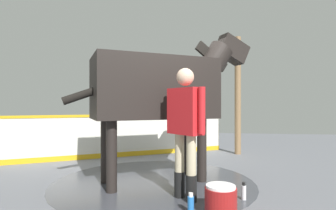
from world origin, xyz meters
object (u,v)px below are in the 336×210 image
at_px(horse, 160,89).
at_px(handler, 185,123).
at_px(bottle_spray, 191,204).
at_px(bottle_shampoo, 244,192).
at_px(wash_bucket, 221,200).

height_order(horse, handler, horse).
bearing_deg(bottle_spray, horse, -155.87).
bearing_deg(bottle_spray, bottle_shampoo, 129.31).
bearing_deg(bottle_shampoo, wash_bucket, -31.80).
distance_m(horse, bottle_spray, 2.02).
bearing_deg(bottle_spray, wash_bucket, 92.65).
bearing_deg(horse, bottle_spray, -95.60).
bearing_deg(wash_bucket, bottle_spray, -87.35).
relative_size(handler, bottle_shampoo, 7.53).
xyz_separation_m(horse, wash_bucket, (1.27, 0.92, -1.38)).
bearing_deg(horse, bottle_shampoo, -59.83).
distance_m(horse, handler, 1.08).
height_order(wash_bucket, bottle_shampoo, wash_bucket).
bearing_deg(horse, handler, -89.34).
bearing_deg(horse, wash_bucket, -83.78).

